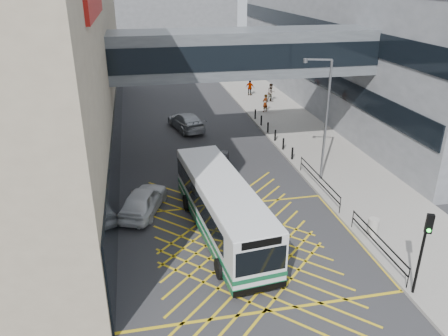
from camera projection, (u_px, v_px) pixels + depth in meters
ground at (240, 248)px, 21.46m from camera, size 120.00×120.00×0.00m
building_right at (419, 1)px, 43.38m from camera, size 24.09×44.00×20.00m
skybridge at (243, 53)px, 29.76m from camera, size 20.00×4.10×3.00m
pavement at (303, 135)px, 36.54m from camera, size 6.00×54.00×0.16m
box_junction at (240, 248)px, 21.46m from camera, size 12.00×9.00×0.01m
bus at (222, 206)px, 22.14m from camera, size 3.47×10.66×2.93m
car_white at (143, 200)px, 24.48m from camera, size 3.51×5.14×1.52m
car_dark at (215, 163)px, 29.33m from camera, size 3.10×5.09×1.49m
car_silver at (186, 121)px, 37.89m from camera, size 3.27×5.37×1.56m
traffic_light at (424, 243)px, 17.14m from camera, size 0.31×0.46×3.84m
street_lamp at (324, 114)px, 26.74m from camera, size 1.73×0.70×7.70m
litter_bin at (373, 227)px, 22.11m from camera, size 0.54×0.54×0.93m
kerb_railings at (342, 204)px, 23.83m from camera, size 0.05×12.54×1.00m
bollards at (271, 131)px, 35.82m from camera, size 0.14×10.14×0.90m
pedestrian_a at (265, 103)px, 42.26m from camera, size 0.84×0.77×1.72m
pedestrian_b at (271, 93)px, 45.60m from camera, size 1.07×0.83×1.92m
pedestrian_c at (250, 88)px, 48.18m from camera, size 1.10×0.97×1.70m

